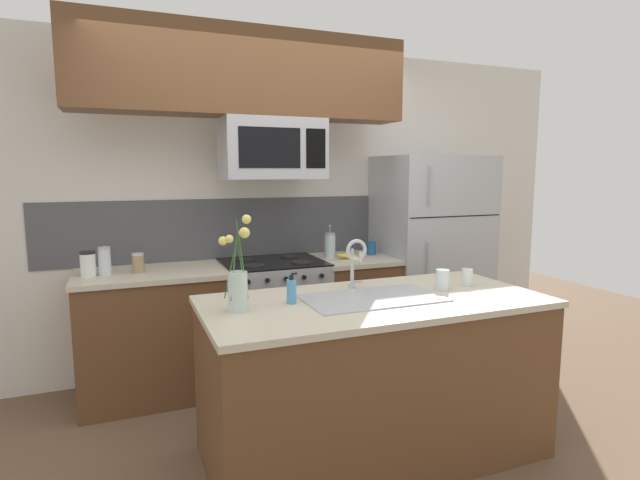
{
  "coord_description": "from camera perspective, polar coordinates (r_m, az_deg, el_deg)",
  "views": [
    {
      "loc": [
        -1.07,
        -2.73,
        1.61
      ],
      "look_at": [
        0.14,
        0.27,
        1.16
      ],
      "focal_mm": 28.0,
      "sensor_mm": 36.0,
      "label": 1
    }
  ],
  "objects": [
    {
      "name": "back_counter_right",
      "position": [
        4.19,
        3.75,
        -8.08
      ],
      "size": [
        0.63,
        0.65,
        0.91
      ],
      "color": "brown",
      "rests_on": "ground"
    },
    {
      "name": "splash_band",
      "position": [
        4.12,
        -6.73,
        1.46
      ],
      "size": [
        3.37,
        0.01,
        0.48
      ],
      "primitive_type": "cube",
      "color": "#4C4C51",
      "rests_on": "rear_partition"
    },
    {
      "name": "kitchen_sink",
      "position": [
        2.8,
        5.98,
        -8.04
      ],
      "size": [
        0.76,
        0.44,
        0.16
      ],
      "color": "#ADAFB5",
      "rests_on": "island_counter"
    },
    {
      "name": "upper_cabinet_band",
      "position": [
        3.74,
        -8.57,
        18.29
      ],
      "size": [
        2.37,
        0.34,
        0.6
      ],
      "primitive_type": "cube",
      "color": "brown"
    },
    {
      "name": "banana_bunch",
      "position": [
        4.0,
        3.27,
        -1.84
      ],
      "size": [
        0.19,
        0.12,
        0.08
      ],
      "color": "yellow",
      "rests_on": "back_counter_right"
    },
    {
      "name": "refrigerator",
      "position": [
        4.48,
        12.35,
        -1.82
      ],
      "size": [
        0.89,
        0.74,
        1.73
      ],
      "color": "#A8AAAF",
      "rests_on": "ground"
    },
    {
      "name": "storage_jar_short",
      "position": [
        3.67,
        -20.07,
        -2.48
      ],
      "size": [
        0.08,
        0.08,
        0.14
      ],
      "color": "#997F5B",
      "rests_on": "back_counter_left"
    },
    {
      "name": "drinking_glass",
      "position": [
        3.03,
        13.81,
        -4.46
      ],
      "size": [
        0.08,
        0.08,
        0.12
      ],
      "color": "silver",
      "rests_on": "island_counter"
    },
    {
      "name": "dish_soap_bottle",
      "position": [
        2.66,
        -3.28,
        -5.82
      ],
      "size": [
        0.06,
        0.05,
        0.16
      ],
      "color": "#4C93C6",
      "rests_on": "island_counter"
    },
    {
      "name": "sink_faucet",
      "position": [
        2.93,
        4.08,
        -1.95
      ],
      "size": [
        0.14,
        0.14,
        0.31
      ],
      "color": "#B7BABF",
      "rests_on": "island_counter"
    },
    {
      "name": "spare_glass",
      "position": [
        3.18,
        16.43,
        -4.12
      ],
      "size": [
        0.07,
        0.07,
        0.11
      ],
      "color": "silver",
      "rests_on": "island_counter"
    },
    {
      "name": "stove_range",
      "position": [
        3.95,
        -5.32,
        -9.01
      ],
      "size": [
        0.76,
        0.64,
        0.93
      ],
      "color": "#A8AAAF",
      "rests_on": "ground"
    },
    {
      "name": "island_counter",
      "position": [
        2.94,
        6.14,
        -15.26
      ],
      "size": [
        1.89,
        0.9,
        0.91
      ],
      "color": "brown",
      "rests_on": "ground"
    },
    {
      "name": "storage_jar_tall",
      "position": [
        3.66,
        -24.99,
        -2.5
      ],
      "size": [
        0.1,
        0.1,
        0.17
      ],
      "color": "silver",
      "rests_on": "back_counter_left"
    },
    {
      "name": "coffee_tin",
      "position": [
        4.21,
        5.89,
        -0.94
      ],
      "size": [
        0.08,
        0.08,
        0.11
      ],
      "primitive_type": "cylinder",
      "color": "#1E5184",
      "rests_on": "back_counter_right"
    },
    {
      "name": "microwave",
      "position": [
        3.76,
        -5.48,
        10.31
      ],
      "size": [
        0.74,
        0.4,
        0.44
      ],
      "color": "#A8AAAF"
    },
    {
      "name": "rear_partition",
      "position": [
        4.24,
        -3.04,
        3.72
      ],
      "size": [
        5.2,
        0.1,
        2.6
      ],
      "primitive_type": "cube",
      "color": "silver",
      "rests_on": "ground"
    },
    {
      "name": "storage_jar_medium",
      "position": [
        3.66,
        -23.4,
        -2.23
      ],
      "size": [
        0.08,
        0.08,
        0.19
      ],
      "color": "silver",
      "rests_on": "back_counter_left"
    },
    {
      "name": "french_press",
      "position": [
        4.05,
        1.14,
        -0.6
      ],
      "size": [
        0.09,
        0.09,
        0.27
      ],
      "color": "silver",
      "rests_on": "back_counter_right"
    },
    {
      "name": "back_counter_left",
      "position": [
        3.81,
        -18.35,
        -10.11
      ],
      "size": [
        1.04,
        0.65,
        0.91
      ],
      "color": "brown",
      "rests_on": "ground"
    },
    {
      "name": "flower_vase",
      "position": [
        2.54,
        -9.37,
        -5.1
      ],
      "size": [
        0.17,
        0.14,
        0.49
      ],
      "color": "silver",
      "rests_on": "island_counter"
    },
    {
      "name": "ground_plane",
      "position": [
        3.34,
        -0.49,
        -20.88
      ],
      "size": [
        10.0,
        10.0,
        0.0
      ],
      "primitive_type": "plane",
      "color": "brown"
    }
  ]
}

